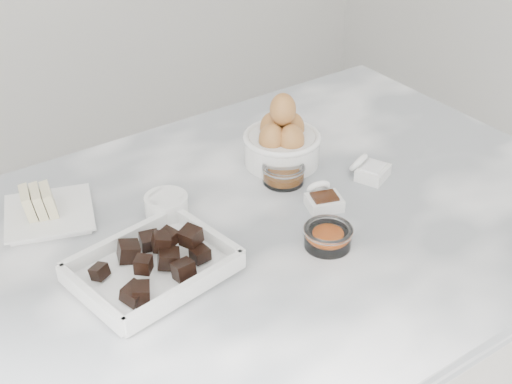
% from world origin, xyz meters
% --- Properties ---
extents(marble_slab, '(1.20, 0.80, 0.04)m').
position_xyz_m(marble_slab, '(0.00, 0.00, 0.92)').
color(marble_slab, white).
rests_on(marble_slab, cabinet).
extents(chocolate_dish, '(0.25, 0.21, 0.06)m').
position_xyz_m(chocolate_dish, '(-0.20, -0.02, 0.96)').
color(chocolate_dish, white).
rests_on(chocolate_dish, marble_slab).
extents(butter_plate, '(0.18, 0.18, 0.06)m').
position_xyz_m(butter_plate, '(-0.28, 0.21, 0.96)').
color(butter_plate, white).
rests_on(butter_plate, marble_slab).
extents(sugar_ramekin, '(0.07, 0.07, 0.04)m').
position_xyz_m(sugar_ramekin, '(-0.11, 0.10, 0.96)').
color(sugar_ramekin, white).
rests_on(sugar_ramekin, marble_slab).
extents(egg_bowl, '(0.15, 0.15, 0.14)m').
position_xyz_m(egg_bowl, '(0.16, 0.14, 0.99)').
color(egg_bowl, white).
rests_on(egg_bowl, marble_slab).
extents(honey_bowl, '(0.08, 0.08, 0.03)m').
position_xyz_m(honey_bowl, '(0.12, 0.08, 0.96)').
color(honey_bowl, white).
rests_on(honey_bowl, marble_slab).
extents(zest_bowl, '(0.08, 0.08, 0.03)m').
position_xyz_m(zest_bowl, '(0.06, -0.11, 0.96)').
color(zest_bowl, white).
rests_on(zest_bowl, marble_slab).
extents(vanilla_spoon, '(0.07, 0.08, 0.04)m').
position_xyz_m(vanilla_spoon, '(0.12, -0.02, 0.95)').
color(vanilla_spoon, white).
rests_on(vanilla_spoon, marble_slab).
extents(salt_spoon, '(0.08, 0.09, 0.05)m').
position_xyz_m(salt_spoon, '(0.26, 0.00, 0.95)').
color(salt_spoon, white).
rests_on(salt_spoon, marble_slab).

